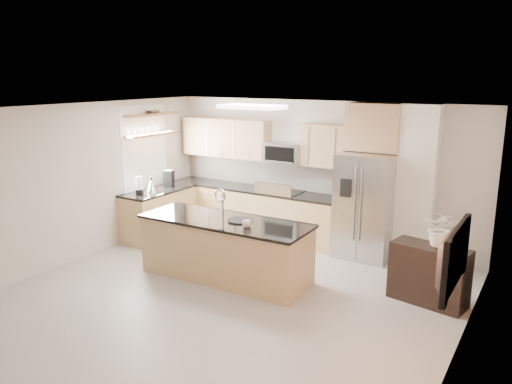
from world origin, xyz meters
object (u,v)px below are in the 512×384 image
Objects in this scene: refrigerator at (366,206)px; coffee_maker at (169,179)px; range at (280,215)px; kettle at (151,186)px; blender at (139,187)px; microwave at (284,153)px; cup at (247,224)px; platter at (240,220)px; television at (444,256)px; island at (226,248)px; flower_vase at (442,219)px; credenza at (429,274)px; bowl at (153,111)px.

refrigerator is 5.65× the size of coffee_maker.
range is 4.06× the size of kettle.
blender is at bearing -100.70° from kettle.
microwave reaches higher than cup.
refrigerator is 3.82m from coffee_maker.
platter is 3.35m from television.
microwave is at bearing 21.91° from coffee_maker.
island is 20.28× the size of cup.
island is 3.14m from flower_vase.
island reaches higher than range.
kettle is (-2.02, -1.40, -0.59)m from microwave.
coffee_maker is (-3.75, -0.67, 0.18)m from refrigerator.
island is at bearing -30.07° from coffee_maker.
cup is 0.47× the size of kettle.
flower_vase is (0.10, 0.07, 0.78)m from credenza.
coffee_maker reaches higher than platter.
television reaches higher than range.
cup is 3.03m from television.
blender is at bearing -74.68° from bowl.
blender reaches higher than range.
cup is 0.18× the size of flower_vase.
bowl is at bearing -167.62° from refrigerator.
blender is at bearing 170.02° from platter.
microwave is 0.71× the size of television.
refrigerator is at bearing 140.73° from flower_vase.
platter is at bearing 142.27° from cup.
refrigerator is at bearing -1.60° from range.
island is at bearing -18.86° from kettle.
bowl is (-2.25, -0.90, 1.91)m from range.
cup is 3.11m from coffee_maker.
blender reaches higher than credenza.
range is at bearing 21.90° from bowl.
island reaches higher than platter.
platter is 1.20× the size of coffee_maker.
range is at bearing -90.00° from microwave.
refrigerator is 4.03m from blender.
flower_vase is at bearing 15.08° from platter.
range is at bearing 32.27° from kettle.
cup reaches higher than credenza.
flower_vase is 0.69× the size of television.
microwave is 2.25× the size of blender.
island is at bearing -12.18° from blender.
cup reaches higher than platter.
television is at bearing -20.14° from platter.
refrigerator is at bearing 21.84° from blender.
range is 2.29m from coffee_maker.
island is 2.39m from kettle.
coffee_maker is at bearing 50.21° from bowl.
coffee_maker is at bearing 66.80° from television.
island is 3.63m from television.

